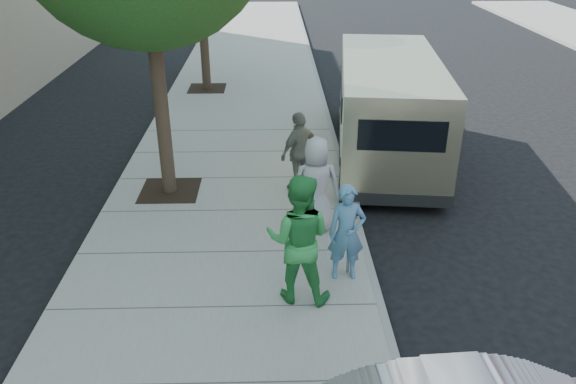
# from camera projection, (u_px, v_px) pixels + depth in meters

# --- Properties ---
(ground) EXTENTS (120.00, 120.00, 0.00)m
(ground) POSITION_uv_depth(u_px,v_px,m) (282.00, 258.00, 9.69)
(ground) COLOR black
(ground) RESTS_ON ground
(sidewalk) EXTENTS (5.00, 60.00, 0.15)m
(sidewalk) POSITION_uv_depth(u_px,v_px,m) (224.00, 255.00, 9.63)
(sidewalk) COLOR gray
(sidewalk) RESTS_ON ground
(curb_face) EXTENTS (0.12, 60.00, 0.16)m
(curb_face) POSITION_uv_depth(u_px,v_px,m) (365.00, 253.00, 9.69)
(curb_face) COLOR gray
(curb_face) RESTS_ON ground
(parking_meter) EXTENTS (0.26, 0.10, 1.25)m
(parking_meter) POSITION_uv_depth(u_px,v_px,m) (350.00, 223.00, 8.66)
(parking_meter) COLOR gray
(parking_meter) RESTS_ON sidewalk
(van) EXTENTS (2.80, 6.62, 2.39)m
(van) POSITION_uv_depth(u_px,v_px,m) (388.00, 107.00, 13.18)
(van) COLOR beige
(van) RESTS_ON ground
(person_officer) EXTENTS (0.58, 0.39, 1.58)m
(person_officer) POSITION_uv_depth(u_px,v_px,m) (347.00, 233.00, 8.62)
(person_officer) COLOR teal
(person_officer) RESTS_ON sidewalk
(person_green_shirt) EXTENTS (1.10, 0.93, 2.00)m
(person_green_shirt) POSITION_uv_depth(u_px,v_px,m) (299.00, 239.00, 8.05)
(person_green_shirt) COLOR green
(person_green_shirt) RESTS_ON sidewalk
(person_gray_shirt) EXTENTS (0.89, 0.61, 1.77)m
(person_gray_shirt) POSITION_uv_depth(u_px,v_px,m) (316.00, 185.00, 9.91)
(person_gray_shirt) COLOR #AAAAAD
(person_gray_shirt) RESTS_ON sidewalk
(person_striped_polo) EXTENTS (1.00, 0.96, 1.68)m
(person_striped_polo) POSITION_uv_depth(u_px,v_px,m) (300.00, 151.00, 11.43)
(person_striped_polo) COLOR gray
(person_striped_polo) RESTS_ON sidewalk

